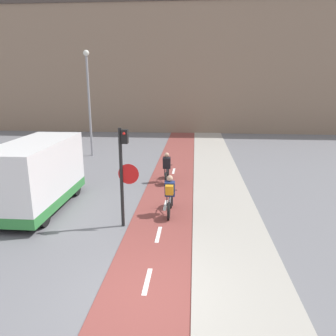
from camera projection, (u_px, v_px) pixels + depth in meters
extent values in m
plane|color=slate|center=(144.00, 295.00, 7.44)|extent=(120.00, 120.00, 0.00)
cube|color=brown|center=(144.00, 295.00, 7.44)|extent=(2.14, 60.00, 0.02)
cube|color=white|center=(147.00, 281.00, 7.92)|extent=(0.12, 1.10, 0.00)
cube|color=white|center=(158.00, 234.00, 10.32)|extent=(0.12, 1.10, 0.00)
cube|color=white|center=(165.00, 205.00, 12.73)|extent=(0.12, 1.10, 0.00)
cube|color=white|center=(170.00, 185.00, 15.14)|extent=(0.12, 1.10, 0.00)
cube|color=white|center=(174.00, 171.00, 17.54)|extent=(0.12, 1.10, 0.00)
cube|color=#A8A399|center=(245.00, 299.00, 7.26)|extent=(2.40, 60.00, 0.05)
cube|color=#89705B|center=(185.00, 71.00, 31.34)|extent=(60.00, 5.00, 11.23)
cube|color=#473D38|center=(185.00, 4.00, 29.82)|extent=(60.00, 5.20, 0.50)
cylinder|color=black|center=(122.00, 179.00, 10.56)|extent=(0.11, 0.11, 3.30)
cube|color=black|center=(125.00, 137.00, 10.19)|extent=(0.20, 0.20, 0.44)
sphere|color=red|center=(124.00, 134.00, 10.05)|extent=(0.09, 0.09, 0.09)
cone|color=red|center=(128.00, 174.00, 10.49)|extent=(0.67, 0.01, 0.67)
cone|color=silver|center=(129.00, 174.00, 10.50)|extent=(0.60, 0.02, 0.60)
cylinder|color=gray|center=(89.00, 107.00, 20.44)|extent=(0.14, 0.14, 6.20)
sphere|color=silver|center=(86.00, 53.00, 19.61)|extent=(0.36, 0.36, 0.36)
cylinder|color=black|center=(169.00, 211.00, 11.41)|extent=(0.07, 0.63, 0.63)
cylinder|color=black|center=(171.00, 200.00, 12.48)|extent=(0.07, 0.63, 0.63)
cylinder|color=slate|center=(170.00, 199.00, 12.10)|extent=(0.04, 0.71, 0.40)
cylinder|color=slate|center=(169.00, 204.00, 11.60)|extent=(0.04, 0.37, 0.42)
cylinder|color=slate|center=(170.00, 195.00, 11.89)|extent=(0.04, 1.03, 0.07)
cylinder|color=slate|center=(169.00, 209.00, 11.61)|extent=(0.04, 0.42, 0.05)
cylinder|color=black|center=(171.00, 190.00, 12.38)|extent=(0.46, 0.03, 0.03)
cube|color=navy|center=(170.00, 189.00, 11.69)|extent=(0.36, 0.31, 0.59)
sphere|color=tan|center=(170.00, 178.00, 11.63)|extent=(0.22, 0.22, 0.22)
cylinder|color=#232328|center=(167.00, 200.00, 11.78)|extent=(0.04, 0.07, 0.40)
cylinder|color=#232328|center=(172.00, 200.00, 11.76)|extent=(0.04, 0.07, 0.40)
cube|color=orange|center=(169.00, 190.00, 11.51)|extent=(0.28, 0.23, 0.39)
cylinder|color=black|center=(166.00, 179.00, 15.19)|extent=(0.07, 0.61, 0.61)
cylinder|color=black|center=(168.00, 172.00, 16.24)|extent=(0.07, 0.61, 0.61)
cylinder|color=black|center=(167.00, 171.00, 15.87)|extent=(0.04, 0.69, 0.38)
cylinder|color=black|center=(166.00, 174.00, 15.38)|extent=(0.04, 0.36, 0.41)
cylinder|color=black|center=(167.00, 168.00, 15.66)|extent=(0.04, 1.01, 0.07)
cylinder|color=black|center=(166.00, 178.00, 15.39)|extent=(0.04, 0.42, 0.05)
cylinder|color=black|center=(168.00, 165.00, 16.14)|extent=(0.46, 0.03, 0.03)
cube|color=black|center=(167.00, 163.00, 15.47)|extent=(0.36, 0.31, 0.59)
sphere|color=tan|center=(167.00, 155.00, 15.41)|extent=(0.22, 0.22, 0.22)
cylinder|color=#232328|center=(165.00, 172.00, 15.55)|extent=(0.04, 0.07, 0.38)
cylinder|color=#232328|center=(169.00, 172.00, 15.53)|extent=(0.04, 0.07, 0.38)
cube|color=white|center=(37.00, 173.00, 12.13)|extent=(1.92, 4.72, 2.33)
cube|color=#33843D|center=(40.00, 198.00, 12.38)|extent=(1.93, 4.73, 0.36)
cube|color=black|center=(61.00, 149.00, 14.28)|extent=(1.73, 0.04, 0.70)
cylinder|color=black|center=(37.00, 186.00, 13.95)|extent=(0.18, 0.70, 0.70)
cylinder|color=black|center=(76.00, 187.00, 13.81)|extent=(0.18, 0.70, 0.70)
cylinder|color=black|center=(44.00, 217.00, 10.86)|extent=(0.18, 0.70, 0.70)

